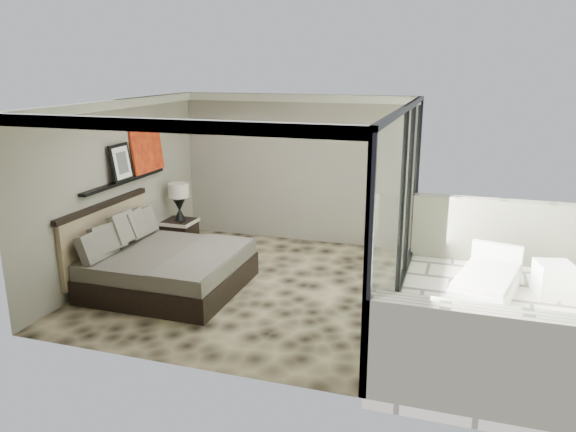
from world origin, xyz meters
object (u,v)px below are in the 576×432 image
(ottoman, at_px, (554,279))
(lounger, at_px, (486,282))
(bed, at_px, (163,266))
(table_lamp, at_px, (179,197))
(nightstand, at_px, (180,232))

(ottoman, bearing_deg, lounger, -165.12)
(bed, xyz_separation_m, table_lamp, (-0.71, 1.87, 0.61))
(bed, distance_m, lounger, 4.90)
(ottoman, relative_size, lounger, 0.30)
(table_lamp, xyz_separation_m, ottoman, (6.38, -0.36, -0.72))
(nightstand, bearing_deg, lounger, -27.76)
(nightstand, xyz_separation_m, ottoman, (6.40, -0.35, -0.04))
(table_lamp, distance_m, lounger, 5.53)
(table_lamp, relative_size, ottoman, 1.40)
(bed, relative_size, nightstand, 3.77)
(nightstand, relative_size, lounger, 0.35)
(bed, relative_size, ottoman, 4.37)
(ottoman, xyz_separation_m, lounger, (-0.94, -0.25, -0.06))
(table_lamp, xyz_separation_m, lounger, (5.44, -0.61, -0.78))
(table_lamp, bearing_deg, ottoman, -3.21)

